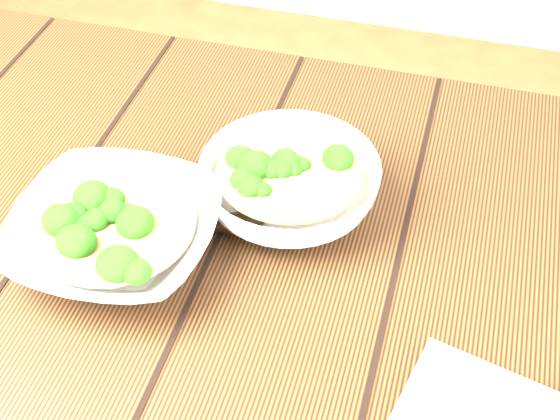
# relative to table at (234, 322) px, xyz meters

# --- Properties ---
(table) EXTENTS (1.20, 0.80, 0.75)m
(table) POSITION_rel_table_xyz_m (0.00, 0.00, 0.00)
(table) COLOR #392410
(table) RESTS_ON ground
(soup_bowl_front) EXTENTS (0.23, 0.23, 0.06)m
(soup_bowl_front) POSITION_rel_table_xyz_m (-0.12, -0.03, 0.15)
(soup_bowl_front) COLOR silver
(soup_bowl_front) RESTS_ON table
(soup_bowl_back) EXTENTS (0.21, 0.21, 0.07)m
(soup_bowl_back) POSITION_rel_table_xyz_m (0.04, 0.09, 0.16)
(soup_bowl_back) COLOR silver
(soup_bowl_back) RESTS_ON table
(trivet) EXTENTS (0.12, 0.12, 0.03)m
(trivet) POSITION_rel_table_xyz_m (-0.02, 0.07, 0.13)
(trivet) COLOR black
(trivet) RESTS_ON table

